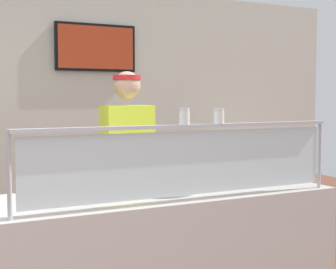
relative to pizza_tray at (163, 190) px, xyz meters
name	(u,v)px	position (x,y,z in m)	size (l,w,h in m)	color
shop_rear_unit	(67,117)	(0.01, 2.20, 0.39)	(6.64, 0.13, 2.70)	beige
serving_counter	(163,264)	(0.00, 0.01, -0.49)	(2.24, 0.79, 0.95)	#BCB7B2
sneeze_guard	(188,153)	(0.00, -0.33, 0.27)	(2.07, 0.06, 0.46)	#B2B5BC
pizza_tray	(163,190)	(0.00, 0.00, 0.00)	(0.43, 0.43, 0.04)	#9EA0A8
pizza_server	(160,187)	(-0.03, -0.02, 0.02)	(0.07, 0.28, 0.01)	#ADAFB7
parmesan_shaker	(185,117)	(-0.03, -0.33, 0.48)	(0.06, 0.06, 0.10)	white
pepper_flake_shaker	(219,117)	(0.21, -0.33, 0.48)	(0.06, 0.06, 0.09)	white
worker_figure	(128,170)	(0.05, 0.70, 0.04)	(0.41, 0.50, 1.76)	#23232D
prep_shelf	(244,200)	(1.88, 1.71, -0.55)	(0.70, 0.55, 0.83)	#B7BABF
pizza_box_stack	(245,155)	(1.88, 1.71, -0.05)	(0.48, 0.46, 0.18)	tan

